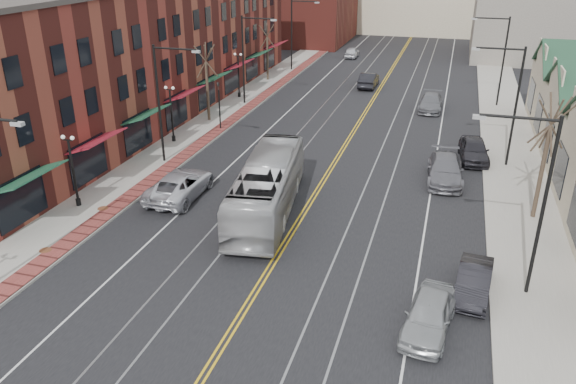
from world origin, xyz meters
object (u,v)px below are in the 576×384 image
Objects in this scene: parked_car_a at (429,315)px; parked_car_d at (474,150)px; parked_car_b at (474,281)px; parked_suv at (180,185)px; parked_car_c at (445,169)px; transit_bus at (267,187)px.

parked_car_d reaches higher than parked_car_a.
parked_car_d is at bearing 95.28° from parked_car_b.
parked_suv is 1.31× the size of parked_car_a.
parked_suv is 1.04× the size of parked_car_c.
parked_suv is at bearing 157.31° from parked_car_a.
parked_car_d is (11.30, 12.10, -0.79)m from transit_bus.
parked_suv is at bearing 166.95° from parked_car_b.
transit_bus is 2.10× the size of parked_car_c.
transit_bus is at bearing 160.87° from parked_car_b.
transit_bus is 2.01× the size of parked_suv.
parked_car_c reaches higher than parked_car_a.
parked_car_a is at bearing 149.19° from parked_suv.
parked_car_c is at bearing -155.64° from parked_suv.
parked_car_b is at bearing 68.42° from parked_car_a.
transit_bus is at bearing -144.41° from parked_car_c.
parked_car_a is at bearing -113.41° from parked_car_b.
parked_car_d is at bearing -140.90° from transit_bus.
transit_bus is 5.84m from parked_suv.
parked_car_a is 15.98m from parked_car_c.
parked_car_c reaches higher than parked_car_b.
transit_bus is 12.63m from parked_car_a.
parked_suv is 17.63m from parked_car_a.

